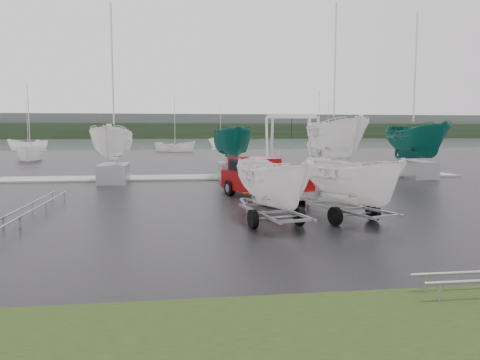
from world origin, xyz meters
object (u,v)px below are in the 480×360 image
trailer_parked (275,141)px  pickup_truck (261,178)px  trailer_hitched (352,140)px  boat_hoist (292,137)px

trailer_parked → pickup_truck: bearing=72.5°
trailer_hitched → trailer_parked: size_ratio=1.01×
pickup_truck → trailer_hitched: 6.46m
pickup_truck → trailer_parked: trailer_parked is taller
pickup_truck → trailer_hitched: size_ratio=1.13×
boat_hoist → trailer_hitched: bearing=-96.7°
trailer_hitched → trailer_parked: (-2.67, -0.24, -0.02)m
trailer_hitched → trailer_parked: trailer_hitched is taller
trailer_hitched → trailer_parked: bearing=166.4°
pickup_truck → trailer_parked: 6.40m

